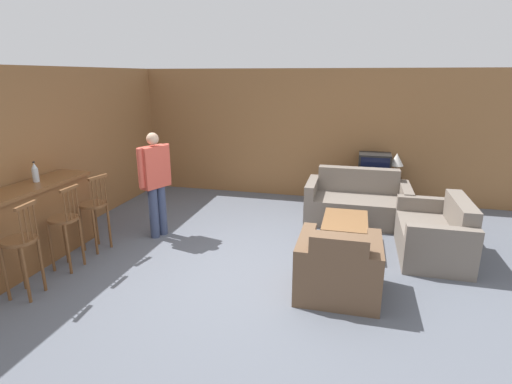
% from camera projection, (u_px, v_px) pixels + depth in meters
% --- Properties ---
extents(ground_plane, '(24.00, 24.00, 0.00)m').
position_uv_depth(ground_plane, '(249.00, 272.00, 5.20)').
color(ground_plane, '#565B66').
extents(wall_back, '(9.40, 0.08, 2.60)m').
position_uv_depth(wall_back, '(295.00, 134.00, 8.20)').
color(wall_back, olive).
rests_on(wall_back, ground_plane).
extents(wall_left, '(0.08, 8.62, 2.60)m').
position_uv_depth(wall_left, '(86.00, 146.00, 6.82)').
color(wall_left, olive).
rests_on(wall_left, ground_plane).
extents(bar_counter, '(0.55, 2.10, 1.07)m').
position_uv_depth(bar_counter, '(27.00, 227.00, 5.28)').
color(bar_counter, brown).
rests_on(bar_counter, ground_plane).
extents(bar_chair_near, '(0.40, 0.40, 1.13)m').
position_uv_depth(bar_chair_near, '(21.00, 248.00, 4.49)').
color(bar_chair_near, brown).
rests_on(bar_chair_near, ground_plane).
extents(bar_chair_mid, '(0.38, 0.38, 1.13)m').
position_uv_depth(bar_chair_mid, '(65.00, 226.00, 5.16)').
color(bar_chair_mid, brown).
rests_on(bar_chair_mid, ground_plane).
extents(bar_chair_far, '(0.44, 0.44, 1.13)m').
position_uv_depth(bar_chair_far, '(94.00, 211.00, 5.73)').
color(bar_chair_far, brown).
rests_on(bar_chair_far, ground_plane).
extents(couch_far, '(1.73, 0.95, 0.88)m').
position_uv_depth(couch_far, '(357.00, 203.00, 6.98)').
color(couch_far, '#70665B').
rests_on(couch_far, ground_plane).
extents(armchair_near, '(0.94, 0.91, 0.86)m').
position_uv_depth(armchair_near, '(338.00, 269.00, 4.61)').
color(armchair_near, brown).
rests_on(armchair_near, ground_plane).
extents(loveseat_right, '(0.88, 1.44, 0.84)m').
position_uv_depth(loveseat_right, '(435.00, 235.00, 5.61)').
color(loveseat_right, '#70665B').
rests_on(loveseat_right, ground_plane).
extents(coffee_table, '(0.64, 0.98, 0.43)m').
position_uv_depth(coffee_table, '(345.00, 223.00, 5.87)').
color(coffee_table, brown).
rests_on(coffee_table, ground_plane).
extents(tv_unit, '(1.09, 0.51, 0.55)m').
position_uv_depth(tv_unit, '(372.00, 193.00, 7.76)').
color(tv_unit, '#513823').
rests_on(tv_unit, ground_plane).
extents(tv, '(0.59, 0.49, 0.50)m').
position_uv_depth(tv, '(374.00, 166.00, 7.61)').
color(tv, black).
rests_on(tv, tv_unit).
extents(bottle, '(0.08, 0.08, 0.28)m').
position_uv_depth(bottle, '(35.00, 173.00, 5.40)').
color(bottle, silver).
rests_on(bottle, bar_counter).
extents(table_lamp, '(0.26, 0.26, 0.52)m').
position_uv_depth(table_lamp, '(397.00, 160.00, 7.48)').
color(table_lamp, brown).
rests_on(table_lamp, tv_unit).
extents(person_by_window, '(0.35, 0.57, 1.65)m').
position_uv_depth(person_by_window, '(156.00, 179.00, 6.14)').
color(person_by_window, '#384260').
rests_on(person_by_window, ground_plane).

